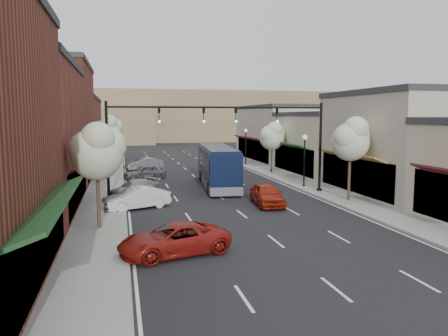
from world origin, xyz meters
TOP-DOWN VIEW (x-y plane):
  - ground at (0.00, 0.00)m, footprint 160.00×160.00m
  - sidewalk_left at (-8.40, 18.50)m, footprint 2.80×73.00m
  - sidewalk_right at (8.40, 18.50)m, footprint 2.80×73.00m
  - curb_left at (-7.00, 18.50)m, footprint 0.25×73.00m
  - curb_right at (7.00, 18.50)m, footprint 0.25×73.00m
  - bldg_left_midnear at (-14.23, 6.00)m, footprint 10.14×14.10m
  - bldg_left_midfar at (-14.24, 20.00)m, footprint 10.14×14.10m
  - bldg_left_far at (-14.22, 36.00)m, footprint 10.14×18.10m
  - bldg_right_midnear at (13.72, 6.00)m, footprint 9.14×12.10m
  - bldg_right_midfar at (13.70, 18.00)m, footprint 9.14×12.10m
  - bldg_right_far at (13.71, 32.00)m, footprint 9.14×16.10m
  - hill_far at (0.00, 90.00)m, footprint 120.00×30.00m
  - hill_near at (-25.00, 78.00)m, footprint 50.00×20.00m
  - signal_mast_right at (5.62, 8.00)m, footprint 8.22×0.46m
  - signal_mast_left at (-5.62, 8.00)m, footprint 8.22×0.46m
  - tree_right_near at (8.35, 3.94)m, footprint 2.85×2.65m
  - tree_right_far at (8.35, 19.94)m, footprint 2.85×2.65m
  - tree_left_near at (-8.25, -0.06)m, footprint 2.85×2.65m
  - tree_left_far at (-8.25, 25.94)m, footprint 2.85×2.65m
  - lamp_post_near at (7.80, 10.50)m, footprint 0.44×0.44m
  - lamp_post_far at (7.80, 28.00)m, footprint 0.44×0.44m
  - coach_bus at (0.84, 12.63)m, footprint 3.49×11.32m
  - red_hatchback at (2.38, 4.22)m, footprint 2.16×4.52m
  - parked_car_a at (-4.97, -4.90)m, footprint 5.24×3.40m
  - parked_car_b at (-6.20, 5.03)m, footprint 4.56×3.06m
  - parked_car_c at (-6.16, 9.53)m, footprint 4.31×4.20m
  - parked_car_d at (-4.95, 18.58)m, footprint 4.31×2.60m
  - parked_car_e at (-4.60, 26.04)m, footprint 4.45×2.78m

SIDE VIEW (x-z plane):
  - ground at x=0.00m, z-range 0.00..0.00m
  - curb_left at x=-7.00m, z-range -0.01..0.16m
  - curb_right at x=7.00m, z-range -0.01..0.16m
  - sidewalk_left at x=-8.40m, z-range 0.00..0.15m
  - sidewalk_right at x=8.40m, z-range 0.00..0.15m
  - parked_car_c at x=-6.16m, z-range 0.00..1.24m
  - parked_car_a at x=-4.97m, z-range 0.00..1.34m
  - parked_car_d at x=-4.95m, z-range 0.00..1.37m
  - parked_car_e at x=-4.60m, z-range 0.00..1.38m
  - parked_car_b at x=-6.20m, z-range 0.00..1.42m
  - red_hatchback at x=2.38m, z-range 0.00..1.49m
  - coach_bus at x=0.84m, z-range 0.08..3.49m
  - lamp_post_near at x=7.80m, z-range 0.79..5.23m
  - lamp_post_far at x=7.80m, z-range 0.79..5.23m
  - bldg_right_midfar at x=13.70m, z-range -0.03..6.37m
  - bldg_right_far at x=13.71m, z-range -0.04..7.36m
  - bldg_right_midnear at x=13.72m, z-range -0.04..7.86m
  - tree_right_far at x=8.35m, z-range 1.28..6.70m
  - hill_near at x=-25.00m, z-range 0.00..8.00m
  - bldg_left_far at x=-14.22m, z-range -0.04..8.36m
  - tree_left_near at x=-8.25m, z-range 1.38..7.07m
  - tree_right_near at x=8.35m, z-range 1.47..7.43m
  - tree_left_far at x=-8.25m, z-range 1.54..7.67m
  - signal_mast_right at x=5.62m, z-range 1.12..8.12m
  - signal_mast_left at x=-5.62m, z-range 1.12..8.12m
  - bldg_left_midnear at x=-14.23m, z-range -0.04..9.36m
  - bldg_left_midfar at x=-14.24m, z-range -0.05..10.85m
  - hill_far at x=0.00m, z-range 0.00..12.00m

